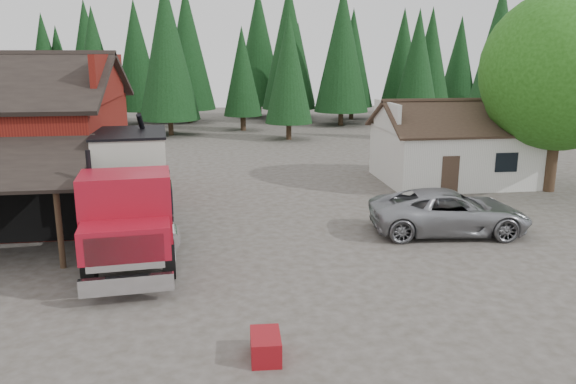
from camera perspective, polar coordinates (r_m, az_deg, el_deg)
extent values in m
plane|color=#413C33|center=(17.98, -5.67, -9.20)|extent=(120.00, 120.00, 0.00)
cube|color=maroon|center=(26.93, -17.80, 11.04)|extent=(0.25, 7.00, 2.00)
cylinder|color=#382619|center=(20.12, -22.20, -3.42)|extent=(0.20, 0.20, 2.80)
cube|color=silver|center=(32.95, 16.49, 3.65)|extent=(8.00, 6.00, 3.00)
cube|color=#38281E|center=(31.30, 17.90, 7.20)|extent=(8.60, 3.42, 1.80)
cube|color=#38281E|center=(34.02, 15.72, 7.83)|extent=(8.60, 3.42, 1.80)
cube|color=silver|center=(31.21, 10.01, 7.64)|extent=(0.20, 4.20, 1.50)
cube|color=silver|center=(34.50, 22.87, 7.35)|extent=(0.20, 4.20, 1.50)
cube|color=#38281E|center=(29.73, 16.15, 1.63)|extent=(0.90, 0.06, 2.00)
cube|color=black|center=(30.96, 21.31, 2.82)|extent=(1.20, 0.06, 1.00)
cylinder|color=#382619|center=(32.26, 25.18, 2.86)|extent=(0.60, 0.60, 3.20)
sphere|color=#215012|center=(31.81, 26.04, 11.01)|extent=(8.00, 8.00, 8.00)
sphere|color=#215012|center=(31.91, 23.21, 9.13)|extent=(4.40, 4.40, 4.40)
cylinder|color=#382619|center=(47.41, 0.08, 6.32)|extent=(0.44, 0.44, 1.60)
cone|color=black|center=(47.01, 0.08, 12.50)|extent=(3.96, 3.96, 9.00)
cylinder|color=#382619|center=(48.54, 19.93, 5.67)|extent=(0.44, 0.44, 1.60)
cone|color=black|center=(48.14, 20.54, 12.87)|extent=(4.84, 4.84, 11.00)
cylinder|color=#382619|center=(51.04, -11.82, 6.57)|extent=(0.44, 0.44, 1.60)
cone|color=black|center=(50.66, -12.20, 13.99)|extent=(5.28, 5.28, 12.00)
cylinder|color=black|center=(18.57, -19.54, -7.10)|extent=(0.51, 1.29, 1.26)
cylinder|color=black|center=(18.43, -12.04, -6.75)|extent=(0.51, 1.29, 1.26)
cylinder|color=black|center=(23.78, -18.17, -2.44)|extent=(0.51, 1.29, 1.26)
cylinder|color=black|center=(23.67, -12.36, -2.13)|extent=(0.51, 1.29, 1.26)
cylinder|color=black|center=(25.32, -17.89, -1.44)|extent=(0.51, 1.29, 1.26)
cylinder|color=black|center=(25.22, -12.43, -1.15)|extent=(0.51, 1.29, 1.26)
cube|color=black|center=(21.81, -15.50, -2.44)|extent=(2.15, 9.94, 0.46)
cube|color=silver|center=(16.81, -16.04, -9.06)|extent=(2.65, 0.45, 0.52)
cube|color=silver|center=(16.59, -16.23, -5.98)|extent=(2.18, 0.31, 1.03)
cube|color=maroon|center=(17.18, -16.17, -4.67)|extent=(2.71, 1.72, 0.98)
cube|color=maroon|center=(18.43, -16.09, -1.36)|extent=(2.92, 2.19, 2.12)
cube|color=black|center=(17.46, -16.29, -1.05)|extent=(2.41, 0.31, 1.03)
cylinder|color=black|center=(19.39, -19.46, 1.04)|extent=(0.17, 0.17, 2.07)
cube|color=black|center=(19.56, -15.93, -0.67)|extent=(2.81, 0.39, 1.84)
cube|color=black|center=(23.28, -15.41, -0.62)|extent=(3.52, 6.89, 0.18)
cube|color=#BCB7AA|center=(22.93, -15.68, 3.49)|extent=(2.97, 4.01, 1.84)
cone|color=#BCB7AA|center=(23.15, -15.50, 0.70)|extent=(2.74, 2.74, 0.80)
cube|color=black|center=(22.78, -15.84, 5.82)|extent=(3.10, 4.13, 0.09)
cylinder|color=black|center=(24.51, -13.92, 3.97)|extent=(0.64, 2.54, 3.50)
cube|color=maroon|center=(25.93, -16.78, 1.47)|extent=(0.77, 0.98, 0.52)
cylinder|color=silver|center=(19.51, -11.84, -4.50)|extent=(0.74, 1.20, 0.64)
imported|color=#929499|center=(23.38, 16.06, -1.94)|extent=(6.57, 3.55, 1.75)
cube|color=maroon|center=(13.76, -2.29, -15.40)|extent=(0.75, 1.13, 0.60)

